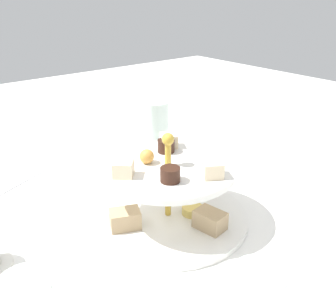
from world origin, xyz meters
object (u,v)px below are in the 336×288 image
object	(u,v)px
butter_knife_right	(13,186)
butter_knife_left	(332,192)
water_glass_tall_right	(155,129)
tiered_serving_stand	(168,195)

from	to	relation	value
butter_knife_right	butter_knife_left	bearing A→B (deg)	114.81
water_glass_tall_right	butter_knife_left	xyz separation A→B (m)	(0.15, -0.37, -0.06)
water_glass_tall_right	butter_knife_right	distance (m)	0.33
butter_knife_left	butter_knife_right	bearing A→B (deg)	73.15
water_glass_tall_right	butter_knife_left	distance (m)	0.40
tiered_serving_stand	butter_knife_right	distance (m)	0.34
tiered_serving_stand	butter_knife_left	bearing A→B (deg)	-23.12
butter_knife_left	butter_knife_right	xyz separation A→B (m)	(-0.47, 0.42, 0.00)
tiered_serving_stand	butter_knife_left	distance (m)	0.33
water_glass_tall_right	butter_knife_right	size ratio (longest dim) A/B	0.76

